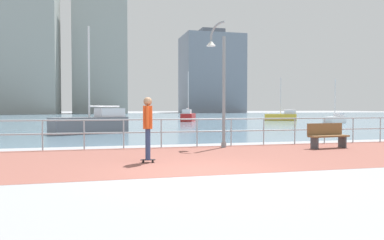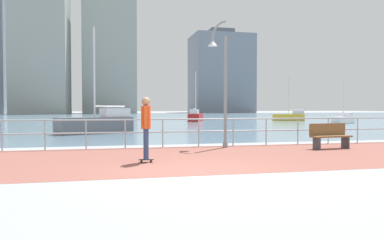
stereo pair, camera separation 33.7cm
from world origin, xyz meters
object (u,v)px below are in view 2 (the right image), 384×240
object	(u,v)px
sailboat_gray	(290,117)
sailboat_white	(97,123)
skateboarder	(146,123)
sailboat_blue	(344,119)
lamppost	(221,78)
park_bench	(330,136)
sailboat_red	(196,116)

from	to	relation	value
sailboat_gray	sailboat_white	size ratio (longest dim) A/B	0.81
skateboarder	sailboat_white	size ratio (longest dim) A/B	0.29
skateboarder	sailboat_blue	world-z (taller)	sailboat_blue
lamppost	sailboat_white	distance (m)	10.44
park_bench	sailboat_blue	distance (m)	23.75
lamppost	park_bench	world-z (taller)	lamppost
lamppost	sailboat_gray	distance (m)	30.80
sailboat_blue	sailboat_gray	xyz separation A→B (m)	(-1.37, 8.14, 0.07)
skateboarder	sailboat_red	size ratio (longest dim) A/B	0.32
sailboat_gray	sailboat_white	xyz separation A→B (m)	(-21.09, -16.97, 0.11)
park_bench	sailboat_white	bearing A→B (deg)	129.36
skateboarder	sailboat_white	world-z (taller)	sailboat_white
lamppost	sailboat_gray	world-z (taller)	sailboat_gray
lamppost	park_bench	xyz separation A→B (m)	(3.75, -1.33, -2.15)
sailboat_white	sailboat_blue	bearing A→B (deg)	21.48
lamppost	sailboat_gray	size ratio (longest dim) A/B	0.95
lamppost	skateboarder	world-z (taller)	lamppost
sailboat_gray	sailboat_white	bearing A→B (deg)	-141.17
sailboat_red	sailboat_blue	bearing A→B (deg)	-35.62
skateboarder	park_bench	distance (m)	7.24
park_bench	sailboat_red	world-z (taller)	sailboat_red
lamppost	sailboat_white	xyz separation A→B (m)	(-4.77, 9.06, -2.04)
skateboarder	lamppost	bearing A→B (deg)	46.60
skateboarder	sailboat_blue	size ratio (longest dim) A/B	0.42
park_bench	sailboat_blue	size ratio (longest dim) A/B	0.38
sailboat_gray	park_bench	bearing A→B (deg)	-114.66
lamppost	park_bench	size ratio (longest dim) A/B	2.90
sailboat_white	park_bench	bearing A→B (deg)	-50.64
park_bench	sailboat_blue	bearing A→B (deg)	54.08
sailboat_red	sailboat_white	distance (m)	20.37
lamppost	sailboat_white	size ratio (longest dim) A/B	0.77
park_bench	sailboat_gray	size ratio (longest dim) A/B	0.33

